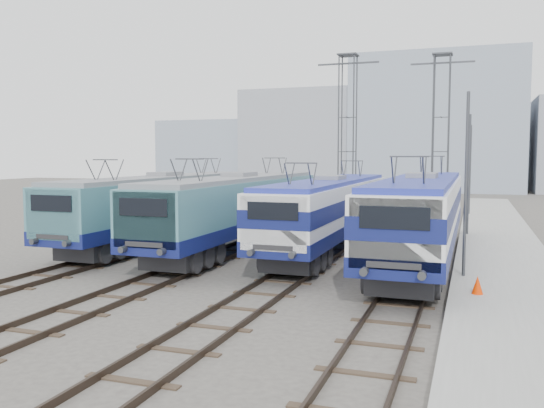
{
  "coord_description": "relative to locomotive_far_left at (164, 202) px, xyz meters",
  "views": [
    {
      "loc": [
        8.85,
        -20.0,
        4.71
      ],
      "look_at": [
        -0.62,
        7.0,
        2.29
      ],
      "focal_mm": 38.0,
      "sensor_mm": 36.0,
      "label": 1
    }
  ],
  "objects": [
    {
      "name": "ground",
      "position": [
        6.75,
        -6.99,
        -2.22
      ],
      "size": [
        160.0,
        160.0,
        0.0
      ],
      "primitive_type": "plane",
      "color": "#514C47"
    },
    {
      "name": "platform",
      "position": [
        16.95,
        1.01,
        -2.07
      ],
      "size": [
        4.0,
        70.0,
        0.3
      ],
      "primitive_type": "cube",
      "color": "#9E9E99",
      "rests_on": "ground"
    },
    {
      "name": "locomotive_far_left",
      "position": [
        0.0,
        0.0,
        0.0
      ],
      "size": [
        2.81,
        17.77,
        3.34
      ],
      "color": "navy",
      "rests_on": "ground"
    },
    {
      "name": "locomotive_center_left",
      "position": [
        4.5,
        -0.47,
        0.02
      ],
      "size": [
        2.84,
        17.95,
        3.38
      ],
      "color": "navy",
      "rests_on": "ground"
    },
    {
      "name": "locomotive_center_right",
      "position": [
        9.0,
        0.39,
        -0.0
      ],
      "size": [
        2.74,
        17.3,
        3.25
      ],
      "color": "navy",
      "rests_on": "ground"
    },
    {
      "name": "locomotive_far_right",
      "position": [
        13.5,
        -1.43,
        0.13
      ],
      "size": [
        2.91,
        18.4,
        3.46
      ],
      "color": "navy",
      "rests_on": "ground"
    },
    {
      "name": "catenary_tower_west",
      "position": [
        6.75,
        15.01,
        4.43
      ],
      "size": [
        4.5,
        1.2,
        12.0
      ],
      "color": "#3F4247",
      "rests_on": "ground"
    },
    {
      "name": "catenary_tower_east",
      "position": [
        13.25,
        17.01,
        4.43
      ],
      "size": [
        4.5,
        1.2,
        12.0
      ],
      "color": "#3F4247",
      "rests_on": "ground"
    },
    {
      "name": "mast_front",
      "position": [
        15.35,
        -4.99,
        1.28
      ],
      "size": [
        0.12,
        0.12,
        7.0
      ],
      "primitive_type": "cylinder",
      "color": "#3F4247",
      "rests_on": "ground"
    },
    {
      "name": "mast_mid",
      "position": [
        15.35,
        7.01,
        1.28
      ],
      "size": [
        0.12,
        0.12,
        7.0
      ],
      "primitive_type": "cylinder",
      "color": "#3F4247",
      "rests_on": "ground"
    },
    {
      "name": "mast_rear",
      "position": [
        15.35,
        19.01,
        1.28
      ],
      "size": [
        0.12,
        0.12,
        7.0
      ],
      "primitive_type": "cylinder",
      "color": "#3F4247",
      "rests_on": "ground"
    },
    {
      "name": "safety_cone",
      "position": [
        15.82,
        -7.78,
        -1.63
      ],
      "size": [
        0.36,
        0.36,
        0.58
      ],
      "primitive_type": "cone",
      "color": "#F73400",
      "rests_on": "platform"
    },
    {
      "name": "building_west",
      "position": [
        -7.25,
        55.01,
        4.78
      ],
      "size": [
        18.0,
        12.0,
        14.0
      ],
      "primitive_type": "cube",
      "color": "#979CA8",
      "rests_on": "ground"
    },
    {
      "name": "building_center",
      "position": [
        10.75,
        55.01,
        6.78
      ],
      "size": [
        22.0,
        14.0,
        18.0
      ],
      "primitive_type": "cube",
      "color": "#919EB1",
      "rests_on": "ground"
    },
    {
      "name": "building_far_west",
      "position": [
        -23.25,
        55.01,
        2.78
      ],
      "size": [
        14.0,
        10.0,
        10.0
      ],
      "primitive_type": "cube",
      "color": "#919EB1",
      "rests_on": "ground"
    }
  ]
}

